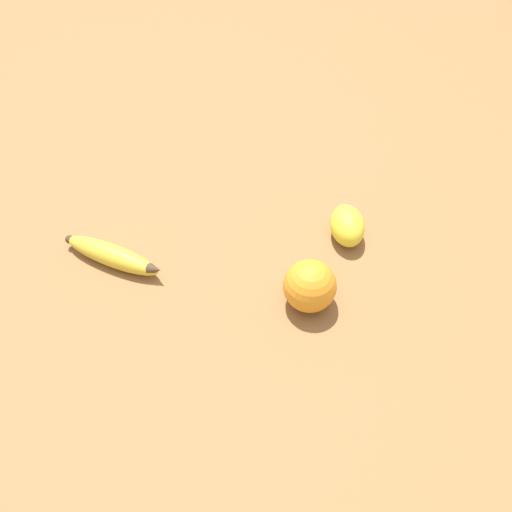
{
  "coord_description": "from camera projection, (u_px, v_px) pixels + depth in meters",
  "views": [
    {
      "loc": [
        -0.43,
        0.48,
        0.74
      ],
      "look_at": [
        -0.05,
        0.01,
        0.03
      ],
      "focal_mm": 42.0,
      "sensor_mm": 36.0,
      "label": 1
    }
  ],
  "objects": [
    {
      "name": "ground_plane",
      "position": [
        238.0,
        247.0,
        0.98
      ],
      "size": [
        3.0,
        3.0,
        0.0
      ],
      "primitive_type": "plane",
      "color": "olive"
    },
    {
      "name": "banana",
      "position": [
        113.0,
        256.0,
        0.95
      ],
      "size": [
        0.18,
        0.08,
        0.04
      ],
      "rotation": [
        0.0,
        0.0,
        3.39
      ],
      "color": "gold",
      "rests_on": "ground_plane"
    },
    {
      "name": "lemon",
      "position": [
        347.0,
        225.0,
        0.98
      ],
      "size": [
        0.1,
        0.1,
        0.05
      ],
      "rotation": [
        0.0,
        0.0,
        5.48
      ],
      "color": "yellow",
      "rests_on": "ground_plane"
    },
    {
      "name": "orange",
      "position": [
        310.0,
        286.0,
        0.88
      ],
      "size": [
        0.08,
        0.08,
        0.08
      ],
      "color": "orange",
      "rests_on": "ground_plane"
    }
  ]
}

